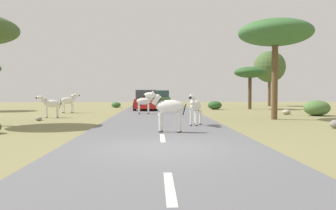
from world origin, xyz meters
TOP-DOWN VIEW (x-y plane):
  - ground_plane at (0.00, 0.00)m, footprint 90.00×90.00m
  - road at (0.06, 0.00)m, footprint 6.00×64.00m
  - lane_markings at (0.06, -1.00)m, footprint 0.16×56.00m
  - zebra_0 at (1.68, 6.37)m, footprint 0.85×1.52m
  - zebra_1 at (-0.95, 14.76)m, footprint 1.57×0.54m
  - zebra_2 at (-6.78, 12.06)m, footprint 1.52×0.58m
  - zebra_3 at (-6.90, 17.02)m, footprint 1.37×1.25m
  - zebra_4 at (0.29, 3.73)m, footprint 1.72×0.64m
  - car_0 at (0.43, 28.55)m, footprint 2.12×4.39m
  - car_1 at (-1.00, 20.18)m, footprint 2.15×4.40m
  - tree_0 at (12.85, 29.12)m, footprint 3.58×3.58m
  - tree_2 at (6.82, 10.29)m, footprint 4.30×4.30m
  - tree_6 at (8.68, 22.24)m, footprint 2.98×2.98m
  - bush_0 at (10.79, 13.23)m, footprint 1.76×1.59m
  - bush_2 at (5.29, 21.78)m, footprint 1.30×1.17m
  - bush_4 at (-4.28, 25.76)m, footprint 0.95×0.86m
  - rock_0 at (7.82, 5.26)m, footprint 0.49×0.49m
  - rock_1 at (-6.76, 9.82)m, footprint 0.39×0.37m
  - rock_2 at (9.21, 14.56)m, footprint 0.58×0.61m

SIDE VIEW (x-z plane):
  - ground_plane at x=0.00m, z-range 0.00..0.00m
  - road at x=0.06m, z-range 0.00..0.05m
  - lane_markings at x=0.06m, z-range 0.05..0.06m
  - rock_1 at x=-6.76m, z-range 0.00..0.23m
  - rock_2 at x=9.21m, z-range 0.00..0.36m
  - rock_0 at x=7.82m, z-range 0.00..0.39m
  - bush_4 at x=-4.28m, z-range 0.00..0.57m
  - bush_2 at x=5.29m, z-range 0.00..0.78m
  - bush_0 at x=10.79m, z-range 0.00..1.06m
  - car_0 at x=0.43m, z-range -0.02..1.72m
  - car_1 at x=-1.00m, z-range -0.02..1.72m
  - zebra_2 at x=-6.78m, z-range 0.14..1.59m
  - zebra_3 at x=-6.90m, z-range 0.15..1.71m
  - zebra_1 at x=-0.95m, z-range 0.19..1.68m
  - zebra_0 at x=1.68m, z-range 0.20..1.71m
  - zebra_4 at x=0.29m, z-range 0.21..1.84m
  - tree_6 at x=8.68m, z-range 1.41..5.40m
  - tree_0 at x=12.85m, z-range 1.34..7.63m
  - tree_2 at x=6.82m, z-range 2.11..7.95m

